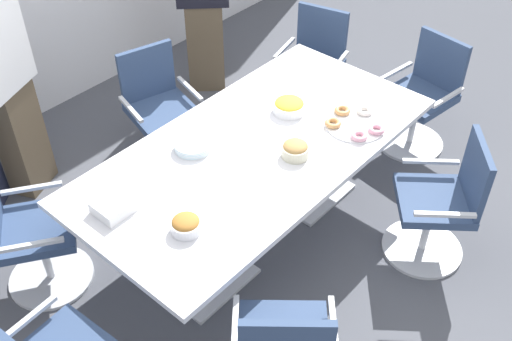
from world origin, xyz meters
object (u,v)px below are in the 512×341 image
office_chair_1 (160,114)px  snack_bowl_pretzels (186,224)px  conference_table (256,162)px  office_chair_5 (441,207)px  office_chair_6 (422,100)px  snack_bowl_chips_yellow (289,106)px  office_chair_2 (29,237)px  plate_stack (193,146)px  donut_platter (355,123)px  person_standing_2 (2,76)px  office_chair_0 (312,70)px  napkin_pile (113,207)px  snack_bowl_cookies (295,149)px

office_chair_1 → snack_bowl_pretzels: office_chair_1 is taller
conference_table → office_chair_5: size_ratio=2.64×
office_chair_6 → snack_bowl_chips_yellow: 1.32m
office_chair_2 → plate_stack: size_ratio=3.89×
office_chair_5 → donut_platter: bearing=54.8°
snack_bowl_pretzels → person_standing_2: bearing=88.6°
office_chair_5 → snack_bowl_pretzels: office_chair_5 is taller
office_chair_0 → office_chair_5: 1.80m
office_chair_0 → office_chair_2: same height
office_chair_1 → office_chair_2: 1.44m
office_chair_0 → office_chair_1: (-1.28, 0.49, 0.00)m
person_standing_2 → napkin_pile: (-0.21, -1.38, -0.17)m
plate_stack → napkin_pile: size_ratio=1.23×
donut_platter → napkin_pile: bearing=160.3°
office_chair_0 → snack_bowl_chips_yellow: 1.18m
office_chair_2 → snack_bowl_chips_yellow: 1.85m
plate_stack → snack_bowl_pretzels: bearing=-137.3°
conference_table → office_chair_5: (0.64, -1.02, -0.22)m
person_standing_2 → conference_table: bearing=91.2°
conference_table → person_standing_2: (-0.75, 1.60, 0.33)m
person_standing_2 → snack_bowl_chips_yellow: 1.93m
person_standing_2 → plate_stack: size_ratio=7.80×
snack_bowl_cookies → donut_platter: size_ratio=0.44×
office_chair_6 → donut_platter: (-1.04, -0.02, 0.36)m
snack_bowl_pretzels → plate_stack: bearing=42.7°
snack_bowl_chips_yellow → office_chair_1: bearing=106.2°
conference_table → office_chair_5: 1.22m
snack_bowl_cookies → snack_bowl_chips_yellow: size_ratio=0.78×
office_chair_5 → napkin_pile: bearing=103.5°
office_chair_0 → snack_bowl_pretzels: office_chair_0 is taller
conference_table → snack_bowl_chips_yellow: 0.47m
office_chair_1 → office_chair_5: 2.18m
donut_platter → snack_bowl_pretzels: bearing=173.9°
donut_platter → napkin_pile: size_ratio=2.09×
napkin_pile → person_standing_2: bearing=81.3°
snack_bowl_pretzels → office_chair_1: bearing=54.3°
office_chair_6 → donut_platter: 1.10m
snack_bowl_pretzels → office_chair_2: bearing=116.2°
snack_bowl_cookies → napkin_pile: bearing=156.5°
office_chair_5 → office_chair_6: size_ratio=1.00×
office_chair_6 → person_standing_2: person_standing_2 is taller
office_chair_2 → person_standing_2: person_standing_2 is taller
office_chair_5 → snack_bowl_pretzels: 1.70m
snack_bowl_pretzels → snack_bowl_cookies: (0.88, -0.05, 0.01)m
conference_table → office_chair_6: (1.63, -0.32, -0.22)m
office_chair_0 → napkin_pile: size_ratio=4.78×
office_chair_6 → snack_bowl_cookies: size_ratio=5.25×
office_chair_1 → person_standing_2: bearing=-14.1°
office_chair_2 → office_chair_0: bearing=121.1°
office_chair_2 → napkin_pile: size_ratio=4.78×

